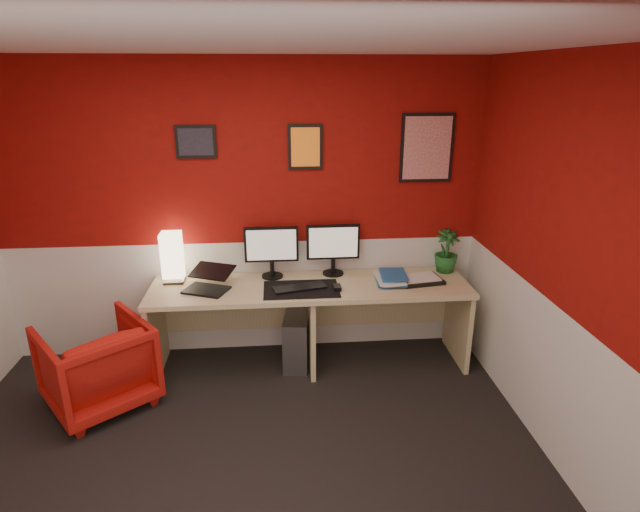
{
  "coord_description": "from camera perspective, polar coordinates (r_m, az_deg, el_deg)",
  "views": [
    {
      "loc": [
        0.28,
        -2.48,
        2.36
      ],
      "look_at": [
        0.6,
        1.21,
        1.05
      ],
      "focal_mm": 29.02,
      "sensor_mm": 36.0,
      "label": 1
    }
  ],
  "objects": [
    {
      "name": "book_bottom",
      "position": [
        4.31,
        6.22,
        -2.66
      ],
      "size": [
        0.27,
        0.34,
        0.03
      ],
      "primitive_type": "imported",
      "rotation": [
        0.0,
        0.0,
        -0.09
      ],
      "color": "#205996",
      "rests_on": "desk"
    },
    {
      "name": "desk_mat",
      "position": [
        4.14,
        -2.08,
        -3.67
      ],
      "size": [
        0.6,
        0.38,
        0.01
      ],
      "primitive_type": "cube",
      "color": "black",
      "rests_on": "desk"
    },
    {
      "name": "laptop",
      "position": [
        4.16,
        -12.54,
        -2.4
      ],
      "size": [
        0.39,
        0.34,
        0.22
      ],
      "primitive_type": "cube",
      "rotation": [
        0.0,
        0.0,
        -0.4
      ],
      "color": "black",
      "rests_on": "desk"
    },
    {
      "name": "monitor_left",
      "position": [
        4.31,
        -5.38,
        1.28
      ],
      "size": [
        0.45,
        0.06,
        0.58
      ],
      "primitive_type": "cube",
      "color": "black",
      "rests_on": "desk"
    },
    {
      "name": "art_center",
      "position": [
        4.26,
        -1.63,
        11.93
      ],
      "size": [
        0.28,
        0.02,
        0.36
      ],
      "primitive_type": "cube",
      "color": "orange",
      "rests_on": "wall_back"
    },
    {
      "name": "book_middle",
      "position": [
        4.26,
        6.28,
        -2.56
      ],
      "size": [
        0.22,
        0.3,
        0.02
      ],
      "primitive_type": "imported",
      "rotation": [
        0.0,
        0.0,
        -0.0
      ],
      "color": "silver",
      "rests_on": "book_bottom"
    },
    {
      "name": "wall_right",
      "position": [
        3.22,
        27.81,
        -3.06
      ],
      "size": [
        0.01,
        3.5,
        2.5
      ],
      "primitive_type": "cube",
      "color": "maroon",
      "rests_on": "ground"
    },
    {
      "name": "ground",
      "position": [
        3.44,
        -9.06,
        -24.18
      ],
      "size": [
        4.0,
        3.5,
        0.01
      ],
      "primitive_type": "cube",
      "color": "black",
      "rests_on": "ground"
    },
    {
      "name": "book_top",
      "position": [
        4.28,
        6.68,
        -2.1
      ],
      "size": [
        0.23,
        0.3,
        0.03
      ],
      "primitive_type": "imported",
      "rotation": [
        0.0,
        0.0,
        -0.08
      ],
      "color": "#205996",
      "rests_on": "book_middle"
    },
    {
      "name": "pc_tower",
      "position": [
        4.46,
        -2.58,
        -9.12
      ],
      "size": [
        0.25,
        0.47,
        0.45
      ],
      "primitive_type": "cube",
      "rotation": [
        0.0,
        0.0,
        -0.13
      ],
      "color": "#99999E",
      "rests_on": "ground"
    },
    {
      "name": "potted_plant",
      "position": [
        4.58,
        13.77,
        0.53
      ],
      "size": [
        0.23,
        0.23,
        0.37
      ],
      "primitive_type": "imported",
      "rotation": [
        0.0,
        0.0,
        0.13
      ],
      "color": "#19591E",
      "rests_on": "desk"
    },
    {
      "name": "desk",
      "position": [
        4.38,
        -1.03,
        -7.63
      ],
      "size": [
        2.6,
        0.65,
        0.73
      ],
      "primitive_type": "cube",
      "color": "tan",
      "rests_on": "ground"
    },
    {
      "name": "wainscot_back",
      "position": [
        4.63,
        -8.03,
        -4.41
      ],
      "size": [
        4.0,
        0.01,
        1.0
      ],
      "primitive_type": "cube",
      "color": "silver",
      "rests_on": "ground"
    },
    {
      "name": "art_right",
      "position": [
        4.44,
        11.7,
        11.59
      ],
      "size": [
        0.44,
        0.02,
        0.56
      ],
      "primitive_type": "cube",
      "color": "red",
      "rests_on": "wall_back"
    },
    {
      "name": "monitor_right",
      "position": [
        4.35,
        1.48,
        1.56
      ],
      "size": [
        0.45,
        0.06,
        0.58
      ],
      "primitive_type": "cube",
      "color": "black",
      "rests_on": "desk"
    },
    {
      "name": "shoji_lamp",
      "position": [
        4.39,
        -15.96,
        -0.29
      ],
      "size": [
        0.16,
        0.16,
        0.4
      ],
      "primitive_type": "cube",
      "color": "#FFE5B2",
      "rests_on": "desk"
    },
    {
      "name": "armchair",
      "position": [
        4.24,
        -23.37,
        -10.96
      ],
      "size": [
        0.99,
        0.99,
        0.65
      ],
      "primitive_type": "imported",
      "rotation": [
        0.0,
        0.0,
        3.8
      ],
      "color": "red",
      "rests_on": "ground"
    },
    {
      "name": "ceiling",
      "position": [
        2.5,
        -12.31,
        22.29
      ],
      "size": [
        4.0,
        3.5,
        0.01
      ],
      "primitive_type": "cube",
      "color": "white",
      "rests_on": "ground"
    },
    {
      "name": "art_left",
      "position": [
        4.29,
        -13.53,
        12.15
      ],
      "size": [
        0.32,
        0.02,
        0.26
      ],
      "primitive_type": "cube",
      "color": "black",
      "rests_on": "wall_back"
    },
    {
      "name": "wainscot_right",
      "position": [
        3.54,
        25.79,
        -14.36
      ],
      "size": [
        0.01,
        3.5,
        1.0
      ],
      "primitive_type": "cube",
      "color": "silver",
      "rests_on": "ground"
    },
    {
      "name": "keyboard",
      "position": [
        4.14,
        -2.28,
        -3.5
      ],
      "size": [
        0.44,
        0.23,
        0.02
      ],
      "primitive_type": "cube",
      "rotation": [
        0.0,
        0.0,
        0.23
      ],
      "color": "black",
      "rests_on": "desk_mat"
    },
    {
      "name": "wall_back",
      "position": [
        4.38,
        -8.49,
        4.61
      ],
      "size": [
        4.0,
        0.01,
        2.5
      ],
      "primitive_type": "cube",
      "color": "maroon",
      "rests_on": "ground"
    },
    {
      "name": "mouse",
      "position": [
        4.13,
        1.91,
        -3.47
      ],
      "size": [
        0.06,
        0.1,
        0.03
      ],
      "primitive_type": "cube",
      "rotation": [
        0.0,
        0.0,
        0.0
      ],
      "color": "black",
      "rests_on": "desk_mat"
    },
    {
      "name": "zen_tray",
      "position": [
        4.37,
        10.96,
        -2.59
      ],
      "size": [
        0.38,
        0.3,
        0.03
      ],
      "primitive_type": "cube",
      "rotation": [
        0.0,
        0.0,
        0.16
      ],
      "color": "black",
      "rests_on": "desk"
    }
  ]
}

